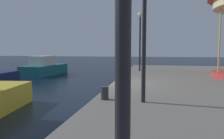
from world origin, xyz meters
The scene contains 4 objects.
ground_plane centered at (0.00, 0.00, 0.00)m, with size 120.00×120.00×0.00m, color black.
motorboat_teal centered at (-7.99, 8.23, 0.66)m, with size 2.57×4.89×1.76m.
lamp_post_far_end centered at (0.90, 5.71, 3.66)m, with size 0.36×0.36×4.17m.
bollard_south centered at (0.38, -3.31, 1.00)m, with size 0.24×0.24×0.40m, color #2D2D33.
Camera 1 is at (1.81, -9.52, 2.33)m, focal length 33.68 mm.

